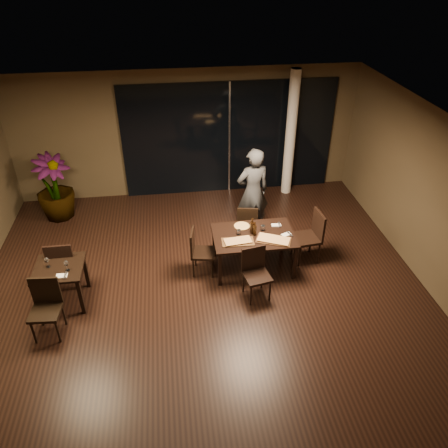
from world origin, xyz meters
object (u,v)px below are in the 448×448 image
(diner, at_px, (253,192))
(bottle_a, at_px, (252,226))
(chair_main_left, at_px, (199,249))
(main_table, at_px, (254,238))
(chair_side_near, at_px, (46,304))
(side_table, at_px, (60,273))
(chair_main_near, at_px, (255,270))
(potted_plant, at_px, (54,188))
(bottle_b, at_px, (255,229))
(chair_side_far, at_px, (63,262))
(chair_main_right, at_px, (311,234))
(bottle_c, at_px, (252,225))
(chair_main_far, at_px, (247,222))

(diner, xyz_separation_m, bottle_a, (-0.23, -1.19, -0.05))
(chair_main_left, bearing_deg, main_table, -79.40)
(chair_side_near, bearing_deg, side_table, 84.85)
(chair_main_near, distance_m, bottle_a, 0.88)
(potted_plant, height_order, bottle_a, potted_plant)
(main_table, height_order, potted_plant, potted_plant)
(potted_plant, relative_size, bottle_b, 5.19)
(main_table, distance_m, chair_side_near, 3.70)
(chair_side_far, bearing_deg, diner, -159.93)
(chair_main_near, distance_m, potted_plant, 5.00)
(main_table, relative_size, chair_main_right, 1.45)
(side_table, xyz_separation_m, bottle_c, (3.38, 0.60, 0.27))
(side_table, height_order, bottle_b, bottle_b)
(bottle_c, bearing_deg, chair_side_far, -176.55)
(side_table, distance_m, chair_main_right, 4.60)
(diner, bearing_deg, chair_main_right, 119.15)
(main_table, bearing_deg, chair_main_left, -179.99)
(bottle_b, bearing_deg, chair_main_right, 6.91)
(chair_main_near, bearing_deg, chair_main_far, 74.00)
(potted_plant, relative_size, bottle_c, 5.19)
(side_table, relative_size, bottle_c, 2.81)
(chair_main_far, height_order, chair_side_near, chair_side_near)
(main_table, height_order, side_table, same)
(chair_main_left, bearing_deg, chair_main_near, -118.27)
(main_table, relative_size, potted_plant, 1.01)
(chair_side_far, distance_m, bottle_a, 3.43)
(side_table, bearing_deg, chair_main_left, 11.88)
(chair_main_near, height_order, diner, diner)
(chair_main_right, xyz_separation_m, bottle_c, (-1.18, -0.02, 0.32))
(main_table, bearing_deg, bottle_b, -58.87)
(potted_plant, distance_m, bottle_b, 4.68)
(chair_side_near, distance_m, potted_plant, 3.59)
(chair_main_left, height_order, chair_main_right, chair_main_right)
(side_table, distance_m, bottle_c, 3.44)
(chair_main_far, xyz_separation_m, chair_side_near, (-3.54, -1.97, 0.05))
(bottle_b, bearing_deg, potted_plant, 148.94)
(bottle_b, height_order, bottle_c, same)
(main_table, relative_size, bottle_c, 5.26)
(side_table, bearing_deg, chair_side_far, 94.77)
(chair_main_left, relative_size, bottle_a, 2.92)
(chair_main_left, relative_size, diner, 0.48)
(chair_main_left, distance_m, diner, 1.81)
(chair_main_left, relative_size, bottle_b, 3.21)
(chair_main_near, xyz_separation_m, chair_main_right, (1.26, 0.86, 0.06))
(chair_side_far, bearing_deg, chair_main_right, -177.33)
(chair_side_far, distance_m, bottle_c, 3.43)
(main_table, height_order, chair_main_right, chair_main_right)
(main_table, xyz_separation_m, potted_plant, (-3.99, 2.39, 0.07))
(bottle_a, bearing_deg, chair_main_far, 86.18)
(diner, height_order, bottle_c, diner)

